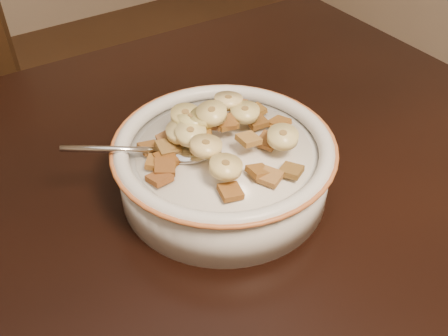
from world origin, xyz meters
TOP-DOWN VIEW (x-y plane):
  - cereal_bowl at (0.26, 0.06)m, footprint 0.22×0.22m
  - milk at (0.26, 0.06)m, footprint 0.18×0.18m
  - spoon at (0.23, 0.08)m, footprint 0.06×0.06m
  - cereal_square_0 at (0.18, 0.05)m, footprint 0.02×0.02m
  - cereal_square_1 at (0.25, 0.11)m, footprint 0.03×0.03m
  - cereal_square_2 at (0.32, 0.11)m, footprint 0.03×0.03m
  - cereal_square_3 at (0.21, 0.08)m, footprint 0.02×0.02m
  - cereal_square_4 at (0.29, -0.01)m, footprint 0.03×0.03m
  - cereal_square_5 at (0.27, 0.09)m, footprint 0.03×0.03m
  - cereal_square_6 at (0.19, 0.08)m, footprint 0.03×0.03m
  - cereal_square_7 at (0.20, 0.07)m, footprint 0.03×0.03m
  - cereal_square_8 at (0.27, 0.01)m, footprint 0.02×0.02m
  - cereal_square_9 at (0.24, 0.07)m, footprint 0.03×0.03m
  - cereal_square_10 at (0.20, 0.07)m, footprint 0.02×0.02m
  - cereal_square_11 at (0.22, 0.10)m, footprint 0.02×0.02m
  - cereal_square_12 at (0.33, 0.06)m, footprint 0.02×0.02m
  - cereal_square_13 at (0.31, 0.07)m, footprint 0.02×0.02m
  - cereal_square_14 at (0.28, 0.04)m, footprint 0.02×0.02m
  - cereal_square_15 at (0.23, 0.10)m, footprint 0.03×0.03m
  - cereal_square_16 at (0.28, 0.08)m, footprint 0.03×0.03m
  - cereal_square_17 at (0.22, 0.09)m, footprint 0.03×0.03m
  - cereal_square_18 at (0.23, -0.00)m, footprint 0.02×0.02m
  - cereal_square_19 at (0.28, 0.08)m, footprint 0.02×0.02m
  - cereal_square_20 at (0.20, 0.10)m, footprint 0.02×0.02m
  - cereal_square_21 at (0.24, 0.10)m, footprint 0.02×0.02m
  - cereal_square_22 at (0.30, 0.04)m, footprint 0.03×0.03m
  - cereal_square_23 at (0.27, -0.01)m, footprint 0.03×0.03m
  - cereal_square_24 at (0.20, 0.06)m, footprint 0.03×0.03m
  - cereal_square_25 at (0.33, 0.09)m, footprint 0.02×0.02m
  - cereal_square_26 at (0.32, 0.04)m, footprint 0.03×0.03m
  - banana_slice_0 at (0.30, 0.08)m, footprint 0.03×0.03m
  - banana_slice_1 at (0.26, 0.08)m, footprint 0.04×0.04m
  - banana_slice_2 at (0.30, 0.10)m, footprint 0.04×0.04m
  - banana_slice_3 at (0.23, 0.09)m, footprint 0.04×0.04m
  - banana_slice_4 at (0.25, 0.09)m, footprint 0.04×0.04m
  - banana_slice_5 at (0.24, 0.10)m, footprint 0.04×0.04m
  - banana_slice_6 at (0.23, 0.05)m, footprint 0.04×0.04m
  - banana_slice_7 at (0.24, 0.09)m, footprint 0.04×0.04m
  - banana_slice_8 at (0.31, 0.02)m, footprint 0.04×0.04m
  - banana_slice_9 at (0.23, 0.07)m, footprint 0.04×0.04m
  - banana_slice_10 at (0.23, 0.02)m, footprint 0.04×0.04m
  - banana_slice_11 at (0.26, 0.08)m, footprint 0.04×0.04m

SIDE VIEW (x-z plane):
  - cereal_bowl at x=0.26m, z-range 0.75..0.80m
  - milk at x=0.26m, z-range 0.80..0.80m
  - spoon at x=0.23m, z-range 0.80..0.81m
  - cereal_square_25 at x=0.33m, z-range 0.80..0.81m
  - cereal_square_20 at x=0.20m, z-range 0.80..0.81m
  - cereal_square_0 at x=0.18m, z-range 0.80..0.82m
  - cereal_square_7 at x=0.20m, z-range 0.81..0.81m
  - cereal_square_26 at x=0.32m, z-range 0.81..0.82m
  - cereal_square_6 at x=0.19m, z-range 0.81..0.81m
  - cereal_square_18 at x=0.23m, z-range 0.81..0.82m
  - cereal_square_10 at x=0.20m, z-range 0.81..0.82m
  - cereal_square_23 at x=0.27m, z-range 0.81..0.82m
  - cereal_square_24 at x=0.20m, z-range 0.81..0.82m
  - cereal_square_4 at x=0.29m, z-range 0.81..0.82m
  - cereal_square_2 at x=0.32m, z-range 0.81..0.82m
  - cereal_square_12 at x=0.33m, z-range 0.81..0.82m
  - cereal_square_15 at x=0.23m, z-range 0.81..0.82m
  - cereal_square_8 at x=0.27m, z-range 0.81..0.82m
  - cereal_square_17 at x=0.22m, z-range 0.81..0.82m
  - cereal_square_11 at x=0.22m, z-range 0.81..0.82m
  - cereal_square_13 at x=0.31m, z-range 0.81..0.82m
  - cereal_square_22 at x=0.30m, z-range 0.81..0.82m
  - cereal_square_3 at x=0.21m, z-range 0.81..0.82m
  - cereal_square_1 at x=0.25m, z-range 0.81..0.82m
  - cereal_square_21 at x=0.24m, z-range 0.81..0.82m
  - cereal_square_5 at x=0.27m, z-range 0.82..0.82m
  - cereal_square_19 at x=0.28m, z-range 0.82..0.83m
  - cereal_square_14 at x=0.28m, z-range 0.82..0.83m
  - cereal_square_9 at x=0.24m, z-range 0.82..0.83m
  - cereal_square_16 at x=0.28m, z-range 0.82..0.83m
  - banana_slice_3 at x=0.23m, z-range 0.82..0.83m
  - banana_slice_10 at x=0.23m, z-range 0.82..0.83m
  - banana_slice_0 at x=0.30m, z-range 0.82..0.83m
  - banana_slice_8 at x=0.31m, z-range 0.82..0.83m
  - banana_slice_2 at x=0.30m, z-range 0.82..0.84m
  - banana_slice_9 at x=0.23m, z-range 0.82..0.84m
  - banana_slice_6 at x=0.23m, z-range 0.82..0.84m
  - banana_slice_7 at x=0.24m, z-range 0.82..0.84m
  - banana_slice_4 at x=0.25m, z-range 0.83..0.84m
  - banana_slice_5 at x=0.24m, z-range 0.82..0.84m
  - banana_slice_1 at x=0.26m, z-range 0.83..0.84m
  - banana_slice_11 at x=0.26m, z-range 0.83..0.85m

